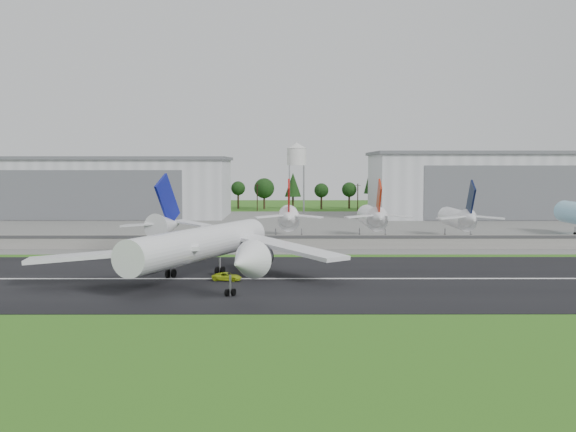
{
  "coord_description": "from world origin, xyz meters",
  "views": [
    {
      "loc": [
        -9.37,
        -114.97,
        19.84
      ],
      "look_at": [
        -8.96,
        40.0,
        9.0
      ],
      "focal_mm": 45.0,
      "sensor_mm": 36.0,
      "label": 1
    }
  ],
  "objects_px": {
    "main_airliner": "(200,252)",
    "ground_vehicle": "(227,277)",
    "parked_jet_red_a": "(289,217)",
    "parked_jet_red_b": "(373,217)",
    "parked_jet_navy": "(459,218)"
  },
  "relations": [
    {
      "from": "ground_vehicle",
      "to": "main_airliner",
      "type": "bearing_deg",
      "value": 81.51
    },
    {
      "from": "ground_vehicle",
      "to": "parked_jet_red_b",
      "type": "xyz_separation_m",
      "value": [
        33.41,
        68.7,
        5.31
      ]
    },
    {
      "from": "parked_jet_red_a",
      "to": "parked_jet_red_b",
      "type": "distance_m",
      "value": 22.55
    },
    {
      "from": "parked_jet_red_b",
      "to": "parked_jet_navy",
      "type": "height_order",
      "value": "parked_jet_red_b"
    },
    {
      "from": "parked_jet_red_a",
      "to": "main_airliner",
      "type": "bearing_deg",
      "value": -103.1
    },
    {
      "from": "main_airliner",
      "to": "parked_jet_navy",
      "type": "height_order",
      "value": "main_airliner"
    },
    {
      "from": "parked_jet_navy",
      "to": "parked_jet_red_b",
      "type": "bearing_deg",
      "value": 179.87
    },
    {
      "from": "main_airliner",
      "to": "ground_vehicle",
      "type": "height_order",
      "value": "main_airliner"
    },
    {
      "from": "parked_jet_red_a",
      "to": "parked_jet_red_b",
      "type": "bearing_deg",
      "value": 0.01
    },
    {
      "from": "main_airliner",
      "to": "parked_jet_red_a",
      "type": "distance_m",
      "value": 68.76
    },
    {
      "from": "ground_vehicle",
      "to": "parked_jet_red_a",
      "type": "xyz_separation_m",
      "value": [
        10.86,
        68.7,
        5.3
      ]
    },
    {
      "from": "parked_jet_navy",
      "to": "main_airliner",
      "type": "bearing_deg",
      "value": -132.43
    },
    {
      "from": "parked_jet_red_a",
      "to": "parked_jet_red_b",
      "type": "height_order",
      "value": "parked_jet_red_b"
    },
    {
      "from": "ground_vehicle",
      "to": "parked_jet_navy",
      "type": "distance_m",
      "value": 89.01
    },
    {
      "from": "main_airliner",
      "to": "ground_vehicle",
      "type": "bearing_deg",
      "value": -178.72
    }
  ]
}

